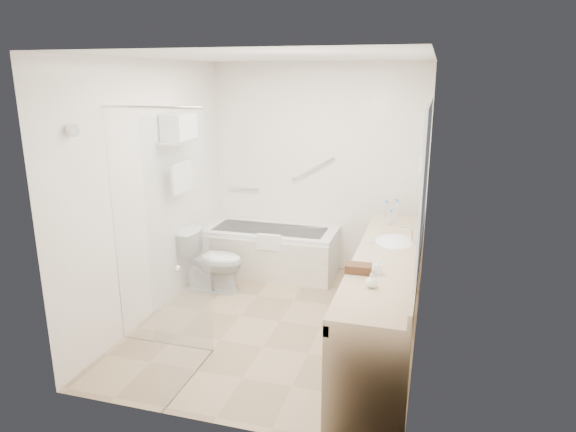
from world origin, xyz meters
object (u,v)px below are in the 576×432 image
(bathtub, at_px, (270,250))
(vanity_counter, at_px, (386,277))
(water_bottle_left, at_px, (386,209))
(amenity_basket, at_px, (358,268))
(toilet, at_px, (213,261))

(bathtub, xyz_separation_m, vanity_counter, (1.52, -1.39, 0.36))
(bathtub, xyz_separation_m, water_bottle_left, (1.39, -0.14, 0.66))
(bathtub, distance_m, water_bottle_left, 1.54)
(vanity_counter, xyz_separation_m, amenity_basket, (-0.18, -0.47, 0.24))
(bathtub, bearing_deg, amenity_basket, -54.24)
(toilet, xyz_separation_m, amenity_basket, (1.79, -1.17, 0.54))
(toilet, distance_m, water_bottle_left, 2.01)
(vanity_counter, bearing_deg, water_bottle_left, 96.33)
(water_bottle_left, bearing_deg, toilet, -163.17)
(bathtub, height_order, water_bottle_left, water_bottle_left)
(bathtub, height_order, amenity_basket, amenity_basket)
(amenity_basket, bearing_deg, bathtub, 125.76)
(toilet, xyz_separation_m, water_bottle_left, (1.84, 0.56, 0.59))
(toilet, distance_m, amenity_basket, 2.21)
(vanity_counter, xyz_separation_m, water_bottle_left, (-0.14, 1.25, 0.29))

